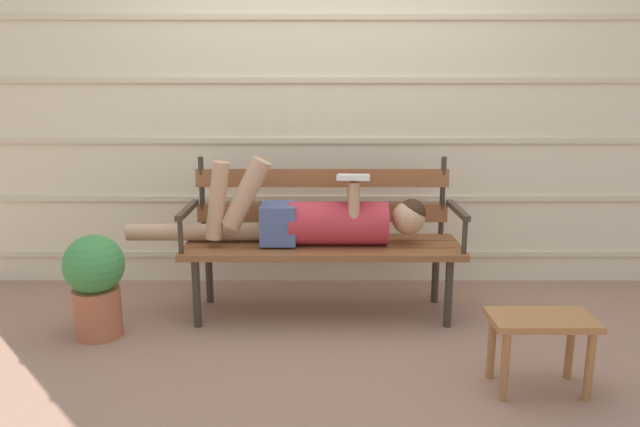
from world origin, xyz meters
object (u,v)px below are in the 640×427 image
park_bench (320,232)px  potted_plant (93,281)px  reclining_person (311,219)px  footstool (538,331)px

park_bench → potted_plant: 1.27m
reclining_person → footstool: size_ratio=3.83×
park_bench → reclining_person: size_ratio=0.92×
reclining_person → footstool: (1.00, -0.86, -0.30)m
park_bench → reclining_person: bearing=-125.6°
park_bench → potted_plant: bearing=-162.7°
footstool → reclining_person: bearing=139.3°
park_bench → potted_plant: park_bench is taller
park_bench → reclining_person: (-0.05, -0.07, 0.10)m
footstool → potted_plant: bearing=165.4°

